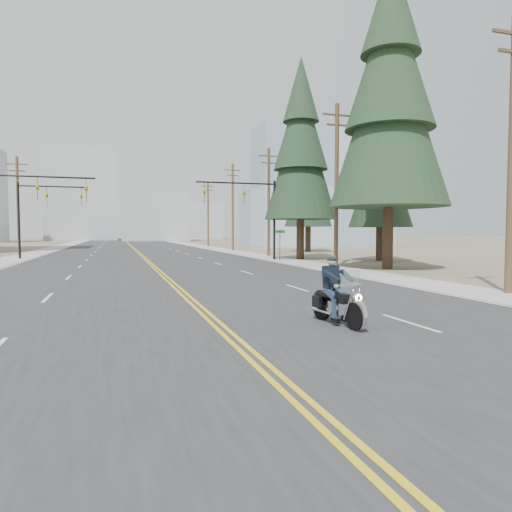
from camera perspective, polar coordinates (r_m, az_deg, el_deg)
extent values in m
plane|color=#776D56|center=(7.32, 4.40, -16.76)|extent=(400.00, 400.00, 0.00)
cube|color=#303033|center=(76.49, -15.21, 1.08)|extent=(20.00, 200.00, 0.01)
cube|color=#A5A5A0|center=(76.97, -23.80, 0.93)|extent=(3.00, 200.00, 0.01)
cube|color=#A5A5A0|center=(77.73, -6.70, 1.19)|extent=(3.00, 200.00, 0.01)
cylinder|color=black|center=(38.96, -24.65, 8.98)|extent=(7.00, 0.14, 0.14)
imported|color=#BF8C0C|center=(38.99, -25.66, 7.99)|extent=(0.21, 0.26, 1.30)
imported|color=#BF8C0C|center=(38.63, -20.46, 8.15)|extent=(0.21, 0.26, 1.30)
cylinder|color=black|center=(40.74, 2.30, 4.47)|extent=(0.20, 0.20, 7.00)
cylinder|color=black|center=(39.92, -2.49, 9.10)|extent=(7.00, 0.14, 0.14)
imported|color=#BF8C0C|center=(40.04, -1.51, 8.15)|extent=(0.21, 0.26, 1.30)
imported|color=#BF8C0C|center=(39.25, -6.49, 8.24)|extent=(0.21, 0.26, 1.30)
cylinder|color=black|center=(47.18, -27.51, 3.93)|extent=(0.20, 0.20, 7.00)
cylinder|color=black|center=(46.92, -23.97, 7.94)|extent=(6.00, 0.14, 0.14)
imported|color=#BF8C0C|center=(46.94, -24.69, 7.12)|extent=(0.21, 0.26, 1.30)
imported|color=#BF8C0C|center=(46.65, -21.00, 7.22)|extent=(0.21, 0.26, 1.30)
cylinder|color=black|center=(38.79, 3.00, 1.29)|extent=(0.06, 0.06, 2.60)
cube|color=#0C5926|center=(38.77, 3.01, 3.06)|extent=(0.90, 0.03, 0.25)
cylinder|color=brown|center=(21.04, 29.36, 10.90)|extent=(0.30, 0.30, 11.00)
cylinder|color=brown|center=(33.19, 10.03, 8.64)|extent=(0.30, 0.30, 11.50)
cube|color=brown|center=(34.04, 10.11, 16.97)|extent=(2.20, 0.12, 0.12)
cube|color=brown|center=(33.87, 10.10, 15.82)|extent=(1.60, 0.12, 0.12)
cylinder|color=brown|center=(46.98, 1.60, 6.72)|extent=(0.30, 0.30, 11.00)
cube|color=brown|center=(47.52, 1.61, 12.39)|extent=(2.20, 0.12, 0.12)
cube|color=brown|center=(47.41, 1.61, 11.55)|extent=(1.60, 0.12, 0.12)
cylinder|color=brown|center=(61.37, -2.92, 6.09)|extent=(0.30, 0.30, 11.50)
cube|color=brown|center=(61.83, -2.94, 10.67)|extent=(2.20, 0.12, 0.12)
cube|color=brown|center=(61.74, -2.94, 10.03)|extent=(1.60, 0.12, 0.12)
cylinder|color=brown|center=(77.93, -6.00, 5.24)|extent=(0.30, 0.30, 11.00)
cube|color=brown|center=(78.26, -6.02, 8.68)|extent=(2.20, 0.12, 0.12)
cube|color=brown|center=(78.19, -6.02, 8.17)|extent=(1.60, 0.12, 0.12)
cylinder|color=brown|center=(55.38, -27.60, 5.56)|extent=(0.30, 0.30, 10.50)
cube|color=brown|center=(55.78, -27.71, 10.13)|extent=(2.20, 0.12, 0.12)
cube|color=brown|center=(55.70, -27.69, 9.41)|extent=(1.60, 0.12, 0.12)
cube|color=#9EB5CC|center=(84.19, 7.25, 8.14)|extent=(24.00, 16.00, 20.00)
cube|color=#ADB2B7|center=(131.91, -12.57, 4.93)|extent=(18.00, 14.00, 14.00)
cube|color=#B7BCC6|center=(124.11, 2.97, 6.04)|extent=(16.00, 12.00, 18.00)
cube|color=#ADB2B7|center=(147.09, -20.92, 6.94)|extent=(20.00, 15.00, 26.00)
cube|color=#B7BCC6|center=(158.85, -7.15, 4.28)|extent=(14.00, 14.00, 12.00)
cylinder|color=#382619|center=(31.75, 16.14, 2.18)|extent=(0.80, 0.80, 4.14)
cone|color=#19331A|center=(32.71, 16.37, 16.83)|extent=(7.82, 7.82, 12.42)
cone|color=#19331A|center=(33.73, 16.46, 22.64)|extent=(5.86, 5.86, 9.31)
cone|color=#19331A|center=(35.08, 16.56, 28.06)|extent=(3.91, 3.91, 6.62)
cylinder|color=#382619|center=(40.71, 15.24, 1.47)|extent=(0.63, 0.63, 2.89)
cone|color=black|center=(40.98, 15.35, 9.59)|extent=(5.42, 5.42, 8.68)
cone|color=black|center=(41.33, 15.40, 12.97)|extent=(4.07, 4.07, 6.51)
cone|color=black|center=(41.83, 15.45, 16.29)|extent=(2.71, 2.71, 4.63)
cylinder|color=#382619|center=(41.61, 5.56, 2.10)|extent=(0.63, 0.63, 3.62)
cone|color=#18301A|center=(42.12, 5.61, 12.01)|extent=(6.52, 6.52, 10.87)
cone|color=#18301A|center=(42.71, 5.63, 16.09)|extent=(4.89, 4.89, 8.15)
cone|color=#18301A|center=(43.51, 5.65, 20.05)|extent=(3.26, 3.26, 5.80)
cylinder|color=#382619|center=(57.37, 6.52, 2.11)|extent=(0.74, 0.74, 3.15)
cone|color=black|center=(57.61, 6.56, 8.40)|extent=(5.89, 5.89, 9.46)
cone|color=black|center=(57.93, 6.57, 11.04)|extent=(4.42, 4.42, 7.10)
cone|color=black|center=(58.36, 6.59, 13.65)|extent=(2.94, 2.94, 5.05)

